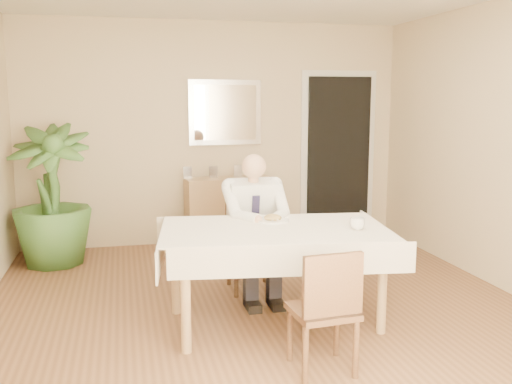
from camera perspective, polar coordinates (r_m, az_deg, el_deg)
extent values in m
plane|color=brown|center=(4.66, 1.01, -12.30)|extent=(5.00, 5.00, 0.00)
cube|color=#C8B087|center=(6.79, -4.18, 5.83)|extent=(4.50, 0.02, 2.60)
cube|color=#C8B087|center=(2.05, 18.61, -3.12)|extent=(4.50, 0.02, 2.60)
cube|color=silver|center=(2.04, 18.54, 1.11)|extent=(1.34, 0.02, 1.44)
cube|color=white|center=(2.06, 18.25, 1.19)|extent=(1.18, 0.02, 1.28)
cube|color=silver|center=(7.21, 8.16, 3.57)|extent=(0.96, 0.03, 2.10)
cube|color=black|center=(7.18, 8.24, 3.55)|extent=(0.80, 0.05, 1.95)
cube|color=silver|center=(6.78, -3.11, 7.95)|extent=(0.86, 0.03, 0.76)
cube|color=white|center=(6.76, -3.08, 7.94)|extent=(0.74, 0.02, 0.64)
cube|color=#A5834E|center=(4.32, 1.86, -4.04)|extent=(1.70, 1.10, 0.04)
cube|color=#F5EACE|center=(4.31, 1.87, -3.70)|extent=(1.82, 1.21, 0.01)
cube|color=#F5EACE|center=(3.88, 3.79, -6.86)|extent=(1.69, 0.24, 0.22)
cube|color=#F5EACE|center=(4.81, 0.31, -3.61)|extent=(1.69, 0.24, 0.22)
cube|color=#F5EACE|center=(4.21, -9.45, -5.67)|extent=(0.15, 0.99, 0.22)
cube|color=#F5EACE|center=(4.63, 12.10, -4.35)|extent=(0.15, 0.99, 0.22)
cylinder|color=#A5834E|center=(3.95, -7.05, -11.02)|extent=(0.07, 0.07, 0.70)
cylinder|color=#A5834E|center=(4.33, 12.50, -9.31)|extent=(0.07, 0.07, 0.70)
cylinder|color=#A5834E|center=(4.65, -8.06, -7.88)|extent=(0.07, 0.07, 0.70)
cylinder|color=#A5834E|center=(4.98, 8.80, -6.72)|extent=(0.07, 0.07, 0.70)
cube|color=#492F1B|center=(5.15, -0.48, -5.33)|extent=(0.45, 0.45, 0.04)
cube|color=#492F1B|center=(5.27, -0.93, -2.29)|extent=(0.41, 0.09, 0.41)
cylinder|color=#492F1B|center=(5.01, -1.99, -8.33)|extent=(0.04, 0.04, 0.39)
cylinder|color=#492F1B|center=(5.09, 1.88, -8.06)|extent=(0.04, 0.04, 0.39)
cylinder|color=#492F1B|center=(5.34, -2.73, -7.22)|extent=(0.04, 0.04, 0.39)
cylinder|color=#492F1B|center=(5.41, 0.92, -6.98)|extent=(0.04, 0.04, 0.39)
cube|color=#492F1B|center=(3.71, 6.66, -11.74)|extent=(0.41, 0.41, 0.04)
cube|color=#492F1B|center=(3.48, 7.71, -9.20)|extent=(0.38, 0.07, 0.38)
cylinder|color=#492F1B|center=(3.60, 4.96, -15.97)|extent=(0.04, 0.04, 0.37)
cylinder|color=#492F1B|center=(3.71, 9.96, -15.29)|extent=(0.04, 0.04, 0.37)
cylinder|color=#492F1B|center=(3.88, 3.40, -13.97)|extent=(0.04, 0.04, 0.37)
cylinder|color=#492F1B|center=(3.98, 8.06, -13.43)|extent=(0.04, 0.04, 0.37)
cube|color=white|center=(5.03, -0.39, -1.74)|extent=(0.42, 0.31, 0.55)
cube|color=black|center=(4.92, -0.06, -2.36)|extent=(0.07, 0.08, 0.36)
cylinder|color=tan|center=(4.94, -0.27, 1.40)|extent=(0.09, 0.09, 0.08)
sphere|color=tan|center=(4.91, -0.21, 2.58)|extent=(0.21, 0.21, 0.21)
cube|color=black|center=(4.87, -1.01, -4.95)|extent=(0.13, 0.42, 0.13)
cube|color=black|center=(4.92, 1.28, -4.82)|extent=(0.13, 0.42, 0.13)
cube|color=black|center=(4.79, -0.54, -8.84)|extent=(0.11, 0.12, 0.45)
cube|color=black|center=(4.83, 1.80, -8.66)|extent=(0.11, 0.12, 0.45)
cube|color=black|center=(4.80, -0.37, -11.21)|extent=(0.11, 0.26, 0.07)
cube|color=black|center=(4.84, 1.98, -11.01)|extent=(0.11, 0.26, 0.07)
cylinder|color=white|center=(4.54, 1.70, -2.85)|extent=(0.26, 0.26, 0.02)
ellipsoid|color=olive|center=(4.53, 1.70, -2.58)|extent=(0.14, 0.14, 0.06)
cylinder|color=silver|center=(4.49, 2.39, -2.77)|extent=(0.01, 0.13, 0.01)
cylinder|color=silver|center=(4.47, 1.40, -2.82)|extent=(0.01, 0.13, 0.01)
imported|color=white|center=(4.32, 10.09, -3.14)|extent=(0.13, 0.13, 0.09)
cube|color=#A5834E|center=(6.76, -2.79, -1.90)|extent=(1.02, 0.42, 0.80)
cube|color=silver|center=(6.64, -6.86, 1.93)|extent=(0.10, 0.02, 0.14)
cube|color=silver|center=(6.67, -4.29, 2.01)|extent=(0.10, 0.02, 0.14)
cube|color=silver|center=(6.75, -1.81, 2.12)|extent=(0.10, 0.02, 0.14)
imported|color=#315621|center=(6.24, -19.82, -0.30)|extent=(0.89, 0.89, 1.46)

